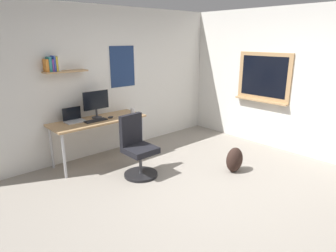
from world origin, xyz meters
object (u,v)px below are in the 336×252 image
Objects in this scene: laptop at (74,118)px; backpack at (234,160)px; office_chair at (137,150)px; monitor_primary at (96,102)px; computer_mouse at (111,117)px; desk at (98,124)px; coffee_mug at (133,110)px; keyboard at (96,121)px.

laptop reaches higher than backpack.
office_chair is 1.22m from laptop.
monitor_primary reaches higher than laptop.
laptop is at bearing 116.45° from office_chair.
laptop is 0.60m from computer_mouse.
desk is 0.36m from monitor_primary.
coffee_mug is at bearing -9.24° from laptop.
desk is at bearing 43.60° from keyboard.
monitor_primary reaches higher than keyboard.
keyboard is 0.28m from computer_mouse.
coffee_mug reaches higher than keyboard.
laptop reaches higher than computer_mouse.
monitor_primary is (0.04, 0.10, 0.34)m from desk.
desk is 0.70m from coffee_mug.
monitor_primary is at bearing 67.79° from desk.
desk is 3.42× the size of monitor_primary.
office_chair is at bearing -73.77° from keyboard.
keyboard is (0.28, -0.22, -0.04)m from laptop.
coffee_mug is 2.01m from backpack.
computer_mouse is at bearing -47.04° from monitor_primary.
computer_mouse is at bearing 86.93° from office_chair.
coffee_mug reaches higher than desk.
laptop is 0.77× the size of backpack.
keyboard is 0.92× the size of backpack.
keyboard is at bearing 180.00° from computer_mouse.
monitor_primary is (0.40, -0.05, 0.22)m from laptop.
desk is at bearing 177.89° from coffee_mug.
keyboard is (-0.08, -0.08, 0.08)m from desk.
backpack is at bearing -69.58° from coffee_mug.
monitor_primary is (-0.12, 0.99, 0.61)m from office_chair.
monitor_primary is 4.46× the size of computer_mouse.
desk is 0.94m from office_chair.
backpack is (0.67, -1.80, -0.59)m from coffee_mug.
laptop reaches higher than keyboard.
backpack is at bearing -50.50° from keyboard.
office_chair is (0.16, -0.89, -0.26)m from desk.
office_chair is 2.05× the size of monitor_primary.
office_chair is 0.91m from keyboard.
desk is 2.33m from backpack.
office_chair is at bearing -83.21° from monitor_primary.
office_chair is at bearing -63.55° from laptop.
laptop is at bearing 131.11° from backpack.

